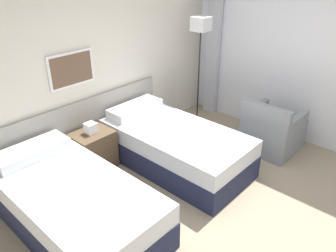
{
  "coord_description": "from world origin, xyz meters",
  "views": [
    {
      "loc": [
        -2.66,
        -1.49,
        2.63
      ],
      "look_at": [
        0.07,
        1.0,
        0.71
      ],
      "focal_mm": 35.0,
      "sensor_mm": 36.0,
      "label": 1
    }
  ],
  "objects_px": {
    "nightstand": "(94,150)",
    "floor_lamp": "(201,34)",
    "bed_near_window": "(174,146)",
    "bed_near_door": "(73,204)",
    "armchair": "(272,132)"
  },
  "relations": [
    {
      "from": "nightstand",
      "to": "floor_lamp",
      "type": "distance_m",
      "value": 2.45
    },
    {
      "from": "bed_near_window",
      "to": "armchair",
      "type": "bearing_deg",
      "value": -32.12
    },
    {
      "from": "bed_near_door",
      "to": "floor_lamp",
      "type": "height_order",
      "value": "floor_lamp"
    },
    {
      "from": "bed_near_door",
      "to": "floor_lamp",
      "type": "xyz_separation_m",
      "value": [
        2.92,
        0.6,
        1.24
      ]
    },
    {
      "from": "bed_near_window",
      "to": "armchair",
      "type": "relative_size",
      "value": 2.48
    },
    {
      "from": "armchair",
      "to": "nightstand",
      "type": "bearing_deg",
      "value": 53.29
    },
    {
      "from": "bed_near_door",
      "to": "nightstand",
      "type": "height_order",
      "value": "same"
    },
    {
      "from": "bed_near_window",
      "to": "armchair",
      "type": "distance_m",
      "value": 1.53
    },
    {
      "from": "bed_near_door",
      "to": "bed_near_window",
      "type": "height_order",
      "value": "same"
    },
    {
      "from": "nightstand",
      "to": "bed_near_window",
      "type": "bearing_deg",
      "value": -42.84
    },
    {
      "from": "bed_near_door",
      "to": "armchair",
      "type": "bearing_deg",
      "value": -15.57
    },
    {
      "from": "floor_lamp",
      "to": "armchair",
      "type": "xyz_separation_m",
      "value": [
        -0.0,
        -1.41,
        -1.25
      ]
    },
    {
      "from": "bed_near_door",
      "to": "bed_near_window",
      "type": "bearing_deg",
      "value": 0.0
    },
    {
      "from": "bed_near_window",
      "to": "floor_lamp",
      "type": "height_order",
      "value": "floor_lamp"
    },
    {
      "from": "armchair",
      "to": "bed_near_door",
      "type": "bearing_deg",
      "value": 74.34
    }
  ]
}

